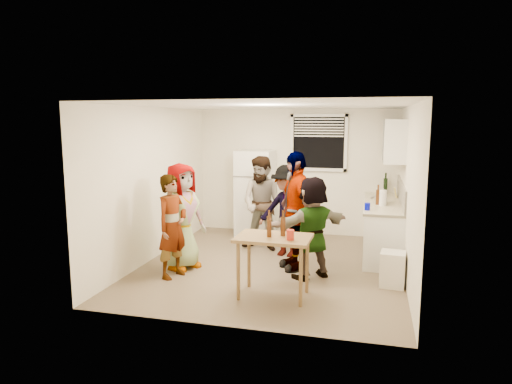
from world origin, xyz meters
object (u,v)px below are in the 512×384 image
(guest_back_left, at_px, (263,250))
(beer_bottle_counter, at_px, (378,205))
(red_cup, at_px, (290,240))
(guest_orange, at_px, (311,277))
(guest_stripe, at_px, (174,276))
(guest_back_right, at_px, (286,255))
(guest_grey, at_px, (183,268))
(beer_bottle_table, at_px, (283,236))
(trash_bin, at_px, (393,269))
(serving_table, at_px, (273,296))
(wine_bottle, at_px, (385,194))
(blue_cup, at_px, (367,210))
(kettle, at_px, (380,203))
(guest_black, at_px, (295,268))
(refrigerator, at_px, (255,193))

(guest_back_left, bearing_deg, beer_bottle_counter, 7.62)
(red_cup, relative_size, guest_orange, 0.09)
(red_cup, height_order, guest_back_left, red_cup)
(guest_stripe, bearing_deg, guest_back_right, -26.42)
(beer_bottle_counter, xyz_separation_m, guest_grey, (-2.93, -1.33, -0.90))
(beer_bottle_table, height_order, guest_orange, beer_bottle_table)
(guest_grey, height_order, guest_back_left, guest_back_left)
(trash_bin, bearing_deg, serving_table, -153.01)
(red_cup, relative_size, guest_grey, 0.08)
(wine_bottle, relative_size, guest_back_left, 0.18)
(beer_bottle_table, distance_m, guest_back_right, 1.97)
(blue_cup, distance_m, guest_back_right, 1.61)
(trash_bin, bearing_deg, kettle, 96.20)
(beer_bottle_counter, height_order, guest_black, beer_bottle_counter)
(red_cup, bearing_deg, guest_back_right, 101.59)
(kettle, distance_m, guest_black, 1.91)
(wine_bottle, relative_size, trash_bin, 0.61)
(kettle, xyz_separation_m, guest_back_left, (-2.00, -0.21, -0.90))
(beer_bottle_table, height_order, guest_stripe, beer_bottle_table)
(blue_cup, height_order, guest_back_left, blue_cup)
(beer_bottle_counter, bearing_deg, beer_bottle_table, -120.18)
(blue_cup, bearing_deg, guest_orange, -135.53)
(trash_bin, bearing_deg, beer_bottle_counter, 99.08)
(blue_cup, bearing_deg, beer_bottle_counter, 73.22)
(trash_bin, xyz_separation_m, guest_stripe, (-3.11, -0.39, -0.25))
(beer_bottle_counter, relative_size, guest_back_right, 0.16)
(guest_back_left, bearing_deg, guest_grey, -120.49)
(wine_bottle, bearing_deg, kettle, -95.43)
(refrigerator, bearing_deg, red_cup, -68.46)
(trash_bin, relative_size, guest_stripe, 0.32)
(red_cup, bearing_deg, wine_bottle, 70.66)
(wine_bottle, relative_size, guest_grey, 0.18)
(beer_bottle_table, relative_size, guest_orange, 0.17)
(kettle, height_order, guest_orange, kettle)
(refrigerator, height_order, guest_black, refrigerator)
(kettle, bearing_deg, red_cup, -128.86)
(beer_bottle_table, bearing_deg, kettle, 60.86)
(blue_cup, xyz_separation_m, red_cup, (-0.91, -1.72, -0.09))
(refrigerator, bearing_deg, serving_table, -71.55)
(guest_back_right, xyz_separation_m, guest_black, (0.25, -0.64, 0.00))
(refrigerator, height_order, trash_bin, refrigerator)
(kettle, height_order, guest_back_right, kettle)
(blue_cup, xyz_separation_m, guest_stripe, (-2.74, -1.21, -0.90))
(beer_bottle_counter, relative_size, blue_cup, 2.13)
(guest_stripe, relative_size, guest_back_left, 0.91)
(beer_bottle_counter, bearing_deg, blue_cup, -106.78)
(guest_grey, distance_m, guest_back_right, 1.79)
(refrigerator, bearing_deg, guest_grey, -103.99)
(kettle, height_order, trash_bin, kettle)
(beer_bottle_table, bearing_deg, guest_back_left, 110.14)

